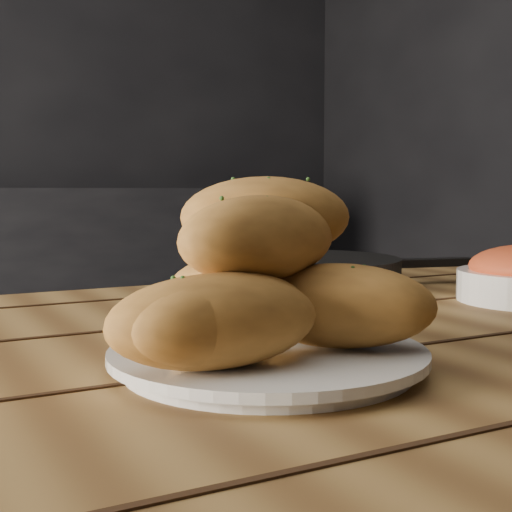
{
  "coord_description": "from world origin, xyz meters",
  "views": [
    {
      "loc": [
        0.1,
        -0.84,
        0.89
      ],
      "look_at": [
        0.38,
        -0.34,
        0.84
      ],
      "focal_mm": 50.0,
      "sensor_mm": 36.0,
      "label": 1
    }
  ],
  "objects": [
    {
      "name": "table",
      "position": [
        0.55,
        -0.24,
        0.65
      ],
      "size": [
        1.54,
        0.84,
        0.75
      ],
      "color": "olive",
      "rests_on": "ground"
    },
    {
      "name": "plate",
      "position": [
        0.38,
        -0.36,
        0.76
      ],
      "size": [
        0.25,
        0.25,
        0.02
      ],
      "color": "silver",
      "rests_on": "table"
    },
    {
      "name": "bread_rolls",
      "position": [
        0.36,
        -0.36,
        0.82
      ],
      "size": [
        0.28,
        0.24,
        0.14
      ],
      "color": "#BA7C33",
      "rests_on": "plate"
    },
    {
      "name": "skillet",
      "position": [
        0.65,
        0.04,
        0.77
      ],
      "size": [
        0.42,
        0.29,
        0.05
      ],
      "color": "black",
      "rests_on": "table"
    }
  ]
}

